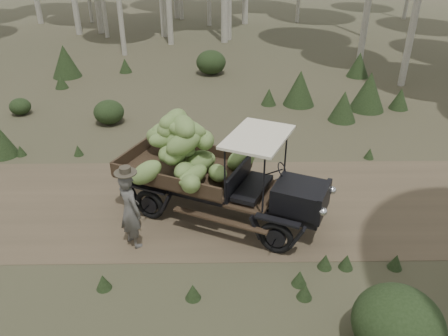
% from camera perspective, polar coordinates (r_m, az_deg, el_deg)
% --- Properties ---
extents(ground, '(120.00, 120.00, 0.00)m').
position_cam_1_polar(ground, '(10.04, -9.50, -4.73)').
color(ground, '#473D2B').
rests_on(ground, ground).
extents(dirt_track, '(70.00, 4.00, 0.01)m').
position_cam_1_polar(dirt_track, '(10.04, -9.50, -4.71)').
color(dirt_track, brown).
rests_on(dirt_track, ground).
extents(banana_truck, '(4.59, 3.15, 2.27)m').
position_cam_1_polar(banana_truck, '(9.05, -3.29, 1.53)').
color(banana_truck, black).
rests_on(banana_truck, ground).
extents(farmer, '(0.67, 0.68, 1.72)m').
position_cam_1_polar(farmer, '(8.49, -12.18, -5.27)').
color(farmer, '#4E4C48').
rests_on(farmer, ground).
extents(undergrowth, '(23.21, 23.31, 1.36)m').
position_cam_1_polar(undergrowth, '(9.10, -4.78, -4.23)').
color(undergrowth, '#233319').
rests_on(undergrowth, ground).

